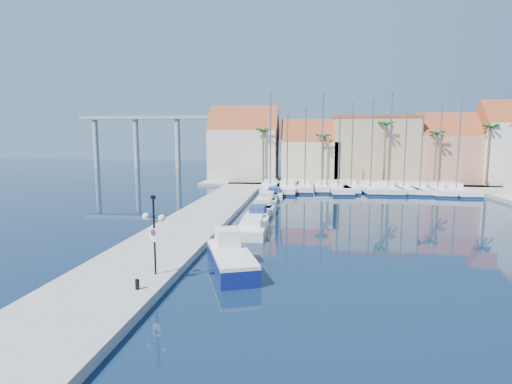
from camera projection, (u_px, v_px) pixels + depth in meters
The scene contains 35 objects.
ground at pixel (288, 259), 26.41m from camera, with size 260.00×260.00×0.00m, color black.
quay_west at pixel (205, 215), 40.75m from camera, with size 6.00×77.00×0.50m, color gray.
shore_north at pixel (354, 182), 72.42m from camera, with size 54.00×16.00×0.50m, color gray.
lamp_post at pixel (154, 223), 21.51m from camera, with size 1.42×0.77×4.38m.
bollard at pixel (137, 284), 19.61m from camera, with size 0.21×0.21×0.52m, color black.
fishing_boat at pixel (231, 257), 24.18m from camera, with size 4.25×6.85×2.27m.
motorboat_west_0 at pixel (253, 227), 33.89m from camera, with size 2.46×7.15×1.40m.
motorboat_west_1 at pixel (259, 213), 39.93m from camera, with size 2.18×6.59×1.40m.
motorboat_west_2 at pixel (265, 205), 44.89m from camera, with size 2.39×7.28×1.40m.
motorboat_west_3 at pixel (267, 198), 50.26m from camera, with size 2.34×7.16×1.40m.
motorboat_west_4 at pixel (275, 193), 55.09m from camera, with size 2.50×7.05×1.40m.
motorboat_west_5 at pixel (272, 190), 58.53m from camera, with size 1.78×5.48×1.40m.
sailboat_0 at pixel (270, 187), 61.84m from camera, with size 3.54×11.27×14.74m.
sailboat_1 at pixel (287, 188), 61.37m from camera, with size 3.63×12.12×11.50m.
sailboat_2 at pixel (305, 187), 62.09m from camera, with size 2.57×9.66×12.75m.
sailboat_3 at pixel (321, 186), 61.77m from camera, with size 2.16×8.08×14.98m.
sailboat_4 at pixel (337, 188), 60.90m from camera, with size 4.05×11.85×11.41m.
sailboat_5 at pixel (351, 187), 61.41m from camera, with size 3.18×9.81×13.51m.
sailboat_6 at pixel (369, 188), 60.40m from camera, with size 3.20×10.07×13.74m.
sailboat_7 at pixel (387, 188), 60.20m from camera, with size 3.16×10.52×14.58m.
sailboat_8 at pixel (402, 188), 60.11m from camera, with size 3.07×10.00×11.81m.
sailboat_9 at pixel (419, 189), 59.52m from camera, with size 3.15×9.86×11.62m.
sailboat_10 at pixel (436, 189), 58.83m from camera, with size 3.23×10.70×12.77m.
sailboat_11 at pixel (454, 190), 58.41m from camera, with size 3.84×11.27×13.61m.
building_0 at pixel (244, 147), 73.04m from camera, with size 12.30×9.00×13.50m.
building_1 at pixel (310, 154), 71.75m from camera, with size 10.30×8.00×11.00m.
building_2 at pixel (372, 149), 71.29m from camera, with size 14.20×10.20×11.50m.
building_3 at pixel (444, 151), 68.91m from camera, with size 10.30×8.00×12.00m.
building_4 at pixel (503, 145), 66.69m from camera, with size 8.30×8.00×14.00m.
palm_0 at pixel (263, 133), 67.31m from camera, with size 2.60×2.60×10.15m.
palm_1 at pixel (323, 138), 66.22m from camera, with size 2.60×2.60×9.15m.
palm_2 at pixel (386, 126), 64.77m from camera, with size 2.60×2.60×11.15m.
palm_3 at pixel (437, 135), 63.99m from camera, with size 2.60×2.60×9.65m.
palm_4 at pixel (490, 129), 62.91m from camera, with size 2.60×2.60×10.65m.
viaduct at pixel (160, 131), 110.51m from camera, with size 48.00×2.20×14.45m.
Camera 1 is at (1.04, -25.69, 7.80)m, focal length 28.00 mm.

